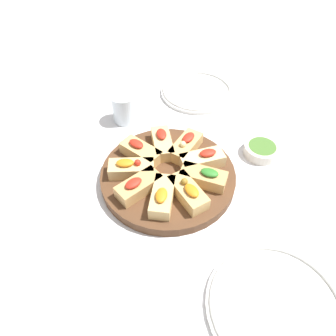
% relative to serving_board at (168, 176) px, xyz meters
% --- Properties ---
extents(ground_plane, '(3.00, 3.00, 0.00)m').
position_rel_serving_board_xyz_m(ground_plane, '(0.00, 0.00, -0.01)').
color(ground_plane, white).
extents(serving_board, '(0.31, 0.31, 0.02)m').
position_rel_serving_board_xyz_m(serving_board, '(0.00, 0.00, 0.00)').
color(serving_board, '#51331E').
rests_on(serving_board, ground_plane).
extents(focaccia_slice_0, '(0.11, 0.10, 0.04)m').
position_rel_serving_board_xyz_m(focaccia_slice_0, '(0.06, 0.05, 0.03)').
color(focaccia_slice_0, tan).
rests_on(focaccia_slice_0, serving_board).
extents(focaccia_slice_1, '(0.07, 0.11, 0.04)m').
position_rel_serving_board_xyz_m(focaccia_slice_1, '(0.02, 0.08, 0.03)').
color(focaccia_slice_1, '#E5C689').
rests_on(focaccia_slice_1, serving_board).
extents(focaccia_slice_2, '(0.09, 0.11, 0.04)m').
position_rel_serving_board_xyz_m(focaccia_slice_2, '(-0.04, 0.07, 0.03)').
color(focaccia_slice_2, tan).
rests_on(focaccia_slice_2, serving_board).
extents(focaccia_slice_3, '(0.11, 0.08, 0.04)m').
position_rel_serving_board_xyz_m(focaccia_slice_3, '(-0.08, 0.03, 0.03)').
color(focaccia_slice_3, '#DBB775').
rests_on(focaccia_slice_3, serving_board).
extents(focaccia_slice_4, '(0.11, 0.08, 0.04)m').
position_rel_serving_board_xyz_m(focaccia_slice_4, '(-0.08, -0.03, 0.03)').
color(focaccia_slice_4, tan).
rests_on(focaccia_slice_4, serving_board).
extents(focaccia_slice_5, '(0.09, 0.11, 0.04)m').
position_rel_serving_board_xyz_m(focaccia_slice_5, '(-0.04, -0.07, 0.03)').
color(focaccia_slice_5, '#DBB775').
rests_on(focaccia_slice_5, serving_board).
extents(focaccia_slice_6, '(0.06, 0.11, 0.04)m').
position_rel_serving_board_xyz_m(focaccia_slice_6, '(0.01, -0.08, 0.03)').
color(focaccia_slice_6, tan).
rests_on(focaccia_slice_6, serving_board).
extents(focaccia_slice_7, '(0.11, 0.10, 0.04)m').
position_rel_serving_board_xyz_m(focaccia_slice_7, '(0.07, -0.05, 0.03)').
color(focaccia_slice_7, '#DBB775').
rests_on(focaccia_slice_7, serving_board).
extents(focaccia_slice_8, '(0.10, 0.04, 0.04)m').
position_rel_serving_board_xyz_m(focaccia_slice_8, '(0.08, 0.00, 0.03)').
color(focaccia_slice_8, tan).
rests_on(focaccia_slice_8, serving_board).
extents(plate_left, '(0.22, 0.22, 0.02)m').
position_rel_serving_board_xyz_m(plate_left, '(-0.26, 0.26, -0.00)').
color(plate_left, white).
rests_on(plate_left, ground_plane).
extents(plate_right, '(0.24, 0.24, 0.02)m').
position_rel_serving_board_xyz_m(plate_right, '(0.35, 0.01, -0.00)').
color(plate_right, white).
rests_on(plate_right, ground_plane).
extents(water_glass, '(0.06, 0.06, 0.08)m').
position_rel_serving_board_xyz_m(water_glass, '(-0.25, 0.01, 0.03)').
color(water_glass, silver).
rests_on(water_glass, ground_plane).
extents(napkin_stack, '(0.11, 0.10, 0.00)m').
position_rel_serving_board_xyz_m(napkin_stack, '(-0.17, -0.30, -0.01)').
color(napkin_stack, white).
rests_on(napkin_stack, ground_plane).
extents(dipping_bowl, '(0.09, 0.09, 0.03)m').
position_rel_serving_board_xyz_m(dipping_bowl, '(0.04, 0.25, 0.00)').
color(dipping_bowl, silver).
rests_on(dipping_bowl, ground_plane).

